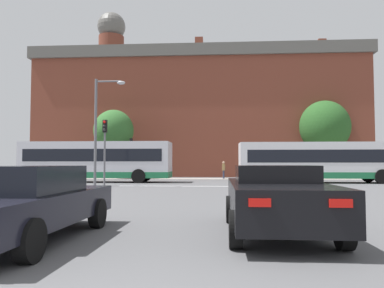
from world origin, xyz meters
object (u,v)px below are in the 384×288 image
(car_roadster_right, at_px, (276,198))
(traffic_light_near_left, at_px, (105,141))
(bus_crossing_trailing, at_px, (97,161))
(street_lamp_junction, at_px, (101,120))
(pedestrian_waiting, at_px, (224,169))
(car_saloon_left, at_px, (22,202))
(bus_crossing_lead, at_px, (322,161))
(traffic_light_far_left, at_px, (131,151))

(car_roadster_right, bearing_deg, traffic_light_near_left, 118.63)
(bus_crossing_trailing, bearing_deg, traffic_light_near_left, -156.46)
(street_lamp_junction, bearing_deg, pedestrian_waiting, 57.74)
(car_saloon_left, bearing_deg, bus_crossing_trailing, 105.18)
(car_saloon_left, relative_size, street_lamp_junction, 0.73)
(pedestrian_waiting, bearing_deg, traffic_light_near_left, -23.29)
(bus_crossing_lead, relative_size, traffic_light_far_left, 3.23)
(car_roadster_right, xyz_separation_m, traffic_light_near_left, (-8.23, 15.43, 2.09))
(bus_crossing_trailing, relative_size, traffic_light_far_left, 3.01)
(car_saloon_left, height_order, street_lamp_junction, street_lamp_junction)
(car_roadster_right, height_order, traffic_light_far_left, traffic_light_far_left)
(traffic_light_far_left, distance_m, street_lamp_junction, 11.61)
(bus_crossing_lead, xyz_separation_m, street_lamp_junction, (-14.67, -5.45, 2.48))
(car_roadster_right, distance_m, bus_crossing_lead, 21.03)
(car_saloon_left, distance_m, bus_crossing_lead, 23.85)
(traffic_light_far_left, bearing_deg, pedestrian_waiting, 4.64)
(pedestrian_waiting, bearing_deg, car_saloon_left, 2.33)
(car_saloon_left, bearing_deg, street_lamp_junction, 103.17)
(bus_crossing_trailing, bearing_deg, car_roadster_right, -152.90)
(bus_crossing_lead, relative_size, street_lamp_junction, 1.81)
(car_roadster_right, distance_m, street_lamp_junction, 17.04)
(street_lamp_junction, relative_size, pedestrian_waiting, 4.15)
(bus_crossing_lead, height_order, bus_crossing_trailing, bus_crossing_trailing)
(car_roadster_right, height_order, traffic_light_near_left, traffic_light_near_left)
(traffic_light_near_left, bearing_deg, traffic_light_far_left, 94.06)
(street_lamp_junction, xyz_separation_m, pedestrian_waiting, (7.68, 12.17, -3.12))
(car_roadster_right, relative_size, bus_crossing_lead, 0.37)
(car_saloon_left, bearing_deg, car_roadster_right, 12.83)
(car_saloon_left, height_order, pedestrian_waiting, pedestrian_waiting)
(bus_crossing_lead, bearing_deg, traffic_light_far_left, 68.66)
(car_saloon_left, relative_size, bus_crossing_lead, 0.40)
(bus_crossing_trailing, xyz_separation_m, pedestrian_waiting, (9.63, 6.84, -0.69))
(car_saloon_left, relative_size, pedestrian_waiting, 3.03)
(car_saloon_left, bearing_deg, bus_crossing_lead, 62.59)
(traffic_light_near_left, height_order, street_lamp_junction, street_lamp_junction)
(car_roadster_right, relative_size, street_lamp_junction, 0.68)
(car_saloon_left, relative_size, traffic_light_near_left, 1.15)
(traffic_light_far_left, distance_m, pedestrian_waiting, 8.62)
(car_roadster_right, relative_size, traffic_light_near_left, 1.07)
(traffic_light_near_left, bearing_deg, car_roadster_right, -61.91)
(pedestrian_waiting, bearing_deg, car_roadster_right, 12.15)
(car_roadster_right, distance_m, pedestrian_waiting, 26.72)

